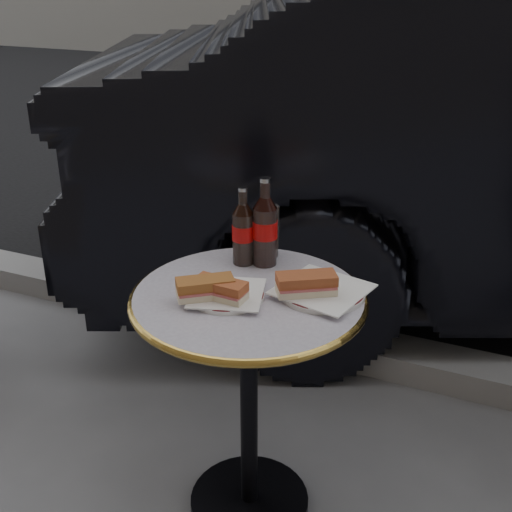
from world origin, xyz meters
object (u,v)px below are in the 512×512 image
at_px(bistro_table, 249,408).
at_px(cola_bottle_left, 243,226).
at_px(cola_bottle_right, 265,222).
at_px(plate_left, 227,296).
at_px(plate_right, 322,292).
at_px(cola_glass, 266,231).

xyz_separation_m(bistro_table, cola_bottle_left, (-0.09, 0.17, 0.48)).
bearing_deg(cola_bottle_right, bistro_table, -80.02).
bearing_deg(plate_left, plate_right, 27.68).
bearing_deg(bistro_table, cola_bottle_right, 99.98).
xyz_separation_m(plate_left, cola_glass, (-0.01, 0.28, 0.07)).
bearing_deg(cola_bottle_left, cola_bottle_right, 18.20).
bearing_deg(cola_bottle_left, bistro_table, -61.61).
height_order(cola_bottle_right, cola_glass, cola_bottle_right).
relative_size(bistro_table, cola_glass, 4.81).
height_order(plate_right, cola_bottle_right, cola_bottle_right).
bearing_deg(cola_bottle_left, cola_glass, 62.03).
bearing_deg(bistro_table, cola_bottle_left, 118.39).
bearing_deg(cola_bottle_right, plate_right, -28.18).
distance_m(cola_bottle_right, cola_glass, 0.08).
relative_size(bistro_table, plate_left, 3.80).
bearing_deg(cola_bottle_right, cola_glass, 108.44).
xyz_separation_m(plate_right, cola_bottle_right, (-0.21, 0.11, 0.12)).
xyz_separation_m(bistro_table, plate_left, (-0.04, -0.04, 0.37)).
relative_size(bistro_table, plate_right, 3.25).
distance_m(bistro_table, plate_right, 0.42).
distance_m(cola_bottle_left, cola_bottle_right, 0.06).
distance_m(plate_right, cola_bottle_left, 0.30).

